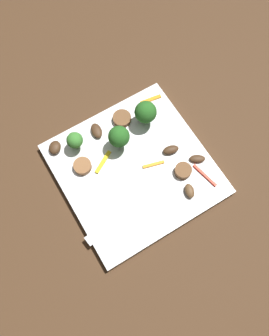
% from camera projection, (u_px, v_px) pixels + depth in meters
% --- Properties ---
extents(ground_plane, '(1.40, 1.40, 0.00)m').
position_uv_depth(ground_plane, '(135.00, 171.00, 0.66)').
color(ground_plane, '#422B19').
extents(plate, '(0.26, 0.26, 0.02)m').
position_uv_depth(plate, '(135.00, 170.00, 0.65)').
color(plate, white).
rests_on(plate, ground_plane).
extents(fork, '(0.18, 0.04, 0.00)m').
position_uv_depth(fork, '(123.00, 214.00, 0.61)').
color(fork, silver).
rests_on(fork, plate).
extents(broccoli_floret_0, '(0.03, 0.03, 0.04)m').
position_uv_depth(broccoli_floret_0, '(75.00, 140.00, 0.64)').
color(broccoli_floret_0, '#408630').
rests_on(broccoli_floret_0, plate).
extents(broccoli_floret_1, '(0.04, 0.04, 0.06)m').
position_uv_depth(broccoli_floret_1, '(118.00, 137.00, 0.63)').
color(broccoli_floret_1, '#296420').
rests_on(broccoli_floret_1, plate).
extents(broccoli_floret_2, '(0.04, 0.04, 0.06)m').
position_uv_depth(broccoli_floret_2, '(146.00, 112.00, 0.65)').
color(broccoli_floret_2, '#296420').
rests_on(broccoli_floret_2, plate).
extents(sausage_slice_0, '(0.04, 0.04, 0.01)m').
position_uv_depth(sausage_slice_0, '(122.00, 119.00, 0.67)').
color(sausage_slice_0, brown).
rests_on(sausage_slice_0, plate).
extents(sausage_slice_1, '(0.05, 0.05, 0.01)m').
position_uv_depth(sausage_slice_1, '(83.00, 166.00, 0.64)').
color(sausage_slice_1, brown).
rests_on(sausage_slice_1, plate).
extents(sausage_slice_2, '(0.04, 0.04, 0.01)m').
position_uv_depth(sausage_slice_2, '(183.00, 171.00, 0.64)').
color(sausage_slice_2, brown).
rests_on(sausage_slice_2, plate).
extents(mushroom_0, '(0.03, 0.03, 0.01)m').
position_uv_depth(mushroom_0, '(55.00, 148.00, 0.65)').
color(mushroom_0, '#422B19').
rests_on(mushroom_0, plate).
extents(mushroom_1, '(0.02, 0.03, 0.01)m').
position_uv_depth(mushroom_1, '(190.00, 191.00, 0.62)').
color(mushroom_1, brown).
rests_on(mushroom_1, plate).
extents(mushroom_2, '(0.03, 0.03, 0.01)m').
position_uv_depth(mushroom_2, '(197.00, 159.00, 0.65)').
color(mushroom_2, '#422B19').
rests_on(mushroom_2, plate).
extents(mushroom_3, '(0.03, 0.02, 0.01)m').
position_uv_depth(mushroom_3, '(171.00, 150.00, 0.65)').
color(mushroom_3, '#422B19').
rests_on(mushroom_3, plate).
extents(mushroom_4, '(0.02, 0.03, 0.01)m').
position_uv_depth(mushroom_4, '(97.00, 131.00, 0.66)').
color(mushroom_4, '#422B19').
rests_on(mushroom_4, plate).
extents(pepper_strip_0, '(0.02, 0.05, 0.00)m').
position_uv_depth(pepper_strip_0, '(205.00, 175.00, 0.64)').
color(pepper_strip_0, red).
rests_on(pepper_strip_0, plate).
extents(pepper_strip_1, '(0.04, 0.01, 0.00)m').
position_uv_depth(pepper_strip_1, '(151.00, 99.00, 0.69)').
color(pepper_strip_1, orange).
rests_on(pepper_strip_1, plate).
extents(pepper_strip_2, '(0.04, 0.02, 0.00)m').
position_uv_depth(pepper_strip_2, '(154.00, 164.00, 0.65)').
color(pepper_strip_2, orange).
rests_on(pepper_strip_2, plate).
extents(pepper_strip_3, '(0.04, 0.03, 0.00)m').
position_uv_depth(pepper_strip_3, '(103.00, 162.00, 0.65)').
color(pepper_strip_3, yellow).
rests_on(pepper_strip_3, plate).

